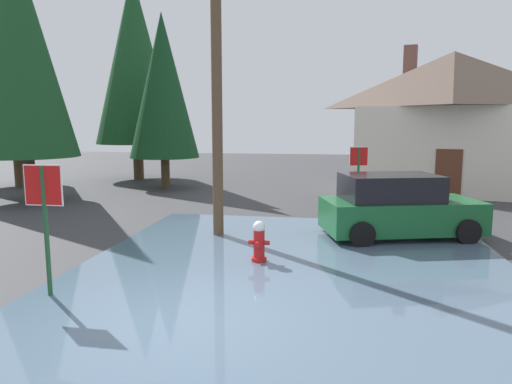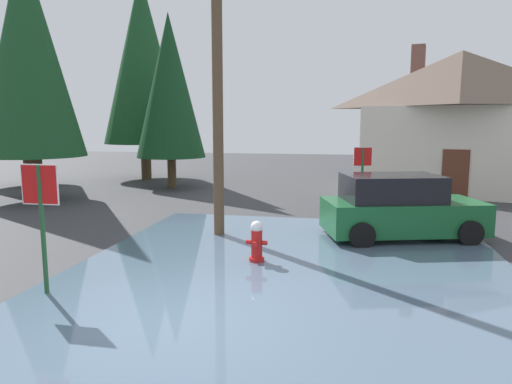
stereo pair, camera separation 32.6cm
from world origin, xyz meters
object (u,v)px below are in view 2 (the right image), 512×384
at_px(fire_hydrant, 257,242).
at_px(house, 459,119).
at_px(pine_tree_far_center, 143,60).
at_px(stop_sign_far, 363,166).
at_px(pine_tree_mid_left, 170,86).
at_px(parked_car, 399,208).
at_px(stop_sign_near, 41,203).
at_px(pine_tree_tall_left, 22,70).
at_px(utility_pole, 217,65).
at_px(pine_tree_short_left, 28,51).

distance_m(fire_hydrant, house, 14.36).
bearing_deg(fire_hydrant, pine_tree_far_center, 122.28).
xyz_separation_m(stop_sign_far, house, (4.25, 5.88, 1.63)).
bearing_deg(pine_tree_mid_left, parked_car, -40.59).
relative_size(fire_hydrant, pine_tree_mid_left, 0.12).
bearing_deg(pine_tree_mid_left, stop_sign_near, -77.79).
bearing_deg(fire_hydrant, house, 61.84).
height_order(parked_car, pine_tree_far_center, pine_tree_far_center).
xyz_separation_m(fire_hydrant, pine_tree_mid_left, (-6.25, 11.06, 4.26)).
bearing_deg(pine_tree_mid_left, pine_tree_tall_left, -175.52).
relative_size(utility_pole, pine_tree_far_center, 0.80).
distance_m(stop_sign_far, pine_tree_far_center, 14.46).
height_order(fire_hydrant, pine_tree_mid_left, pine_tree_mid_left).
xyz_separation_m(pine_tree_tall_left, pine_tree_mid_left, (7.20, 0.56, -0.83)).
height_order(fire_hydrant, stop_sign_far, stop_sign_far).
distance_m(utility_pole, stop_sign_far, 6.48).
relative_size(pine_tree_tall_left, pine_tree_mid_left, 1.18).
height_order(stop_sign_far, house, house).
distance_m(pine_tree_tall_left, pine_tree_mid_left, 7.27).
distance_m(fire_hydrant, pine_tree_tall_left, 17.80).
xyz_separation_m(stop_sign_near, pine_tree_tall_left, (-10.16, 13.12, 3.89)).
relative_size(fire_hydrant, utility_pole, 0.11).
xyz_separation_m(pine_tree_mid_left, pine_tree_short_left, (-3.80, -4.62, 1.00)).
xyz_separation_m(house, pine_tree_tall_left, (-20.10, -1.93, 2.35)).
distance_m(pine_tree_tall_left, pine_tree_short_left, 5.30).
xyz_separation_m(house, pine_tree_short_left, (-16.70, -5.99, 2.52)).
bearing_deg(parked_car, fire_hydrant, -138.26).
bearing_deg(stop_sign_far, utility_pole, -132.23).
bearing_deg(pine_tree_far_center, stop_sign_far, -33.83).
xyz_separation_m(stop_sign_near, house, (9.94, 15.06, 1.54)).
bearing_deg(pine_tree_short_left, stop_sign_near, -53.28).
xyz_separation_m(pine_tree_mid_left, pine_tree_far_center, (-2.68, 3.08, 1.64)).
bearing_deg(stop_sign_near, pine_tree_short_left, 126.72).
bearing_deg(house, utility_pole, -128.69).
bearing_deg(stop_sign_near, utility_pole, 69.79).
height_order(stop_sign_near, parked_car, stop_sign_near).
bearing_deg(parked_car, pine_tree_short_left, 165.16).
distance_m(utility_pole, pine_tree_short_left, 9.60).
distance_m(pine_tree_mid_left, pine_tree_short_left, 6.07).
relative_size(stop_sign_far, pine_tree_tall_left, 0.24).
distance_m(stop_sign_near, pine_tree_short_left, 12.02).
height_order(utility_pole, stop_sign_far, utility_pole).
xyz_separation_m(stop_sign_near, utility_pole, (1.80, 4.90, 2.85)).
distance_m(fire_hydrant, utility_pole, 4.88).
bearing_deg(pine_tree_short_left, utility_pole, -25.94).
bearing_deg(utility_pole, stop_sign_near, -110.21).
bearing_deg(fire_hydrant, utility_pole, 123.14).
bearing_deg(stop_sign_near, pine_tree_tall_left, 127.75).
xyz_separation_m(parked_car, pine_tree_short_left, (-13.31, 3.53, 4.92)).
relative_size(house, pine_tree_tall_left, 0.98).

